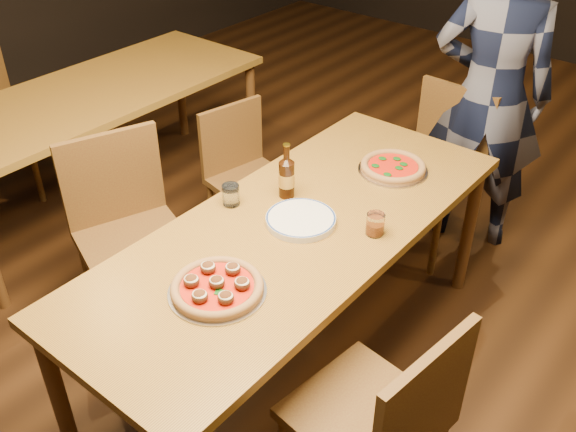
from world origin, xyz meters
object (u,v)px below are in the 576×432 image
Objects in this scene: chair_main_e at (365,412)px; plate_stack at (301,220)px; beer_bottle at (287,178)px; table_left at (94,102)px; chair_main_nw at (135,242)px; amber_glass at (375,224)px; table_main at (296,240)px; pizza_margherita at (393,167)px; pizza_meatball at (217,287)px; water_glass at (231,195)px; chair_end at (430,173)px; chair_nbr_left at (18,115)px; diner at (490,96)px; chair_main_sw at (253,182)px.

plate_stack is (-0.59, 0.41, 0.29)m from chair_main_e.
table_left is at bearing 174.16° from beer_bottle.
table_left is 2.05× the size of chair_main_nw.
chair_main_nw is 11.13× the size of amber_glass.
table_main is 6.48× the size of pizza_margherita.
chair_main_nw reaches higher than pizza_meatball.
table_left is 22.55× the size of water_glass.
chair_end reaches higher than amber_glass.
table_left is 6.48× the size of pizza_margherita.
pizza_meatball is (0.03, -1.61, 0.31)m from chair_end.
diner is at bearing -85.77° from chair_nbr_left.
table_main is 0.61m from pizza_margherita.
beer_bottle is (-0.24, -0.46, 0.07)m from pizza_margherita.
chair_nbr_left is 2.78m from diner.
chair_nbr_left is 0.56× the size of diner.
chair_end is 3.95× the size of beer_bottle.
chair_nbr_left is 2.33m from plate_stack.
water_glass is at bearing 128.26° from pizza_meatball.
table_left is at bearing -170.44° from pizza_margherita.
amber_glass is at bearing 69.70° from pizza_meatball.
chair_main_e is 0.64m from pizza_meatball.
amber_glass is 1.27m from diner.
chair_main_e reaches higher than table_left.
chair_main_e is at bearing -16.58° from table_left.
diner reaches higher than chair_main_sw.
table_left is 22.77× the size of amber_glass.
beer_bottle is 2.66× the size of water_glass.
diner is at bearing -6.53° from chair_main_nw.
chair_main_sw reaches higher than pizza_margherita.
chair_nbr_left is 2.44m from pizza_margherita.
chair_nbr_left is at bearing 165.17° from pizza_meatball.
pizza_meatball is 0.55m from water_glass.
table_left is 2.16m from diner.
pizza_margherita is at bearing -102.24° from chair_nbr_left.
chair_main_nw is 0.55m from water_glass.
chair_nbr_left is (-0.60, -0.16, -0.20)m from table_left.
chair_main_nw is at bearing -157.70° from plate_stack.
water_glass is (1.40, -0.35, 0.12)m from table_left.
chair_end is at bearing 80.44° from beer_bottle.
chair_main_sw is 0.87m from pizza_margherita.
chair_main_sw reaches higher than table_left.
chair_main_e is 3.06× the size of pizza_margherita.
beer_bottle is at bearing -113.87° from chair_main_sw.
water_glass is at bearing -119.96° from pizza_margherita.
chair_end reaches higher than pizza_margherita.
chair_main_sw is 2.47× the size of pizza_meatball.
chair_end reaches higher than table_left.
chair_end is (-0.59, 1.52, -0.01)m from chair_main_e.
chair_nbr_left is 2.44m from pizza_meatball.
plate_stack is at bearing -9.17° from table_left.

